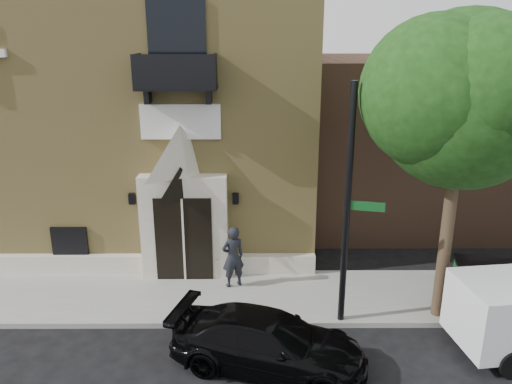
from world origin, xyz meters
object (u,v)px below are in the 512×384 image
street_sign (348,208)px  fire_hydrant (456,306)px  black_sedan (268,342)px  pedestrian_near (233,257)px  dumpster (490,284)px

street_sign → fire_hydrant: size_ratio=8.24×
black_sedan → pedestrian_near: (-0.94, 3.59, 0.43)m
street_sign → fire_hydrant: (2.98, -0.01, -2.73)m
fire_hydrant → dumpster: 1.41m
pedestrian_near → dumpster: bearing=147.8°
black_sedan → dumpster: 6.63m
street_sign → dumpster: size_ratio=2.99×
fire_hydrant → dumpster: bearing=30.9°
street_sign → pedestrian_near: 4.07m
street_sign → dumpster: 4.90m
black_sedan → dumpster: size_ratio=2.17×
street_sign → dumpster: (4.17, 0.70, -2.48)m
black_sedan → fire_hydrant: black_sedan is taller
black_sedan → fire_hydrant: (4.96, 1.76, -0.13)m
black_sedan → fire_hydrant: size_ratio=6.00×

